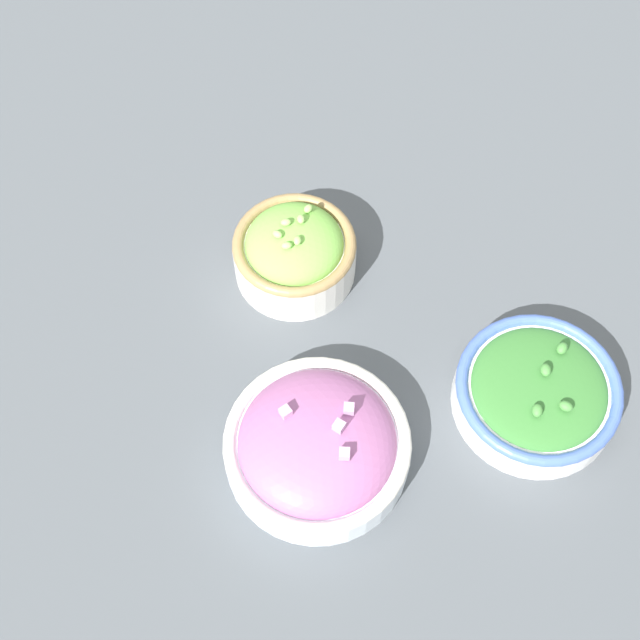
% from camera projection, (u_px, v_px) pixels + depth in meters
% --- Properties ---
extents(ground_plane, '(3.00, 3.00, 0.00)m').
position_uv_depth(ground_plane, '(320.00, 334.00, 0.92)').
color(ground_plane, '#4C5156').
extents(bowl_broccoli, '(0.16, 0.16, 0.06)m').
position_uv_depth(bowl_broccoli, '(537.00, 392.00, 0.86)').
color(bowl_broccoli, white).
rests_on(bowl_broccoli, ground_plane).
extents(bowl_lettuce, '(0.13, 0.13, 0.08)m').
position_uv_depth(bowl_lettuce, '(295.00, 251.00, 0.93)').
color(bowl_lettuce, silver).
rests_on(bowl_lettuce, ground_plane).
extents(bowl_red_onion, '(0.18, 0.18, 0.07)m').
position_uv_depth(bowl_red_onion, '(317.00, 445.00, 0.83)').
color(bowl_red_onion, silver).
rests_on(bowl_red_onion, ground_plane).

